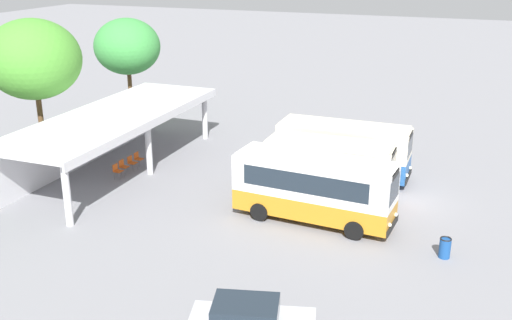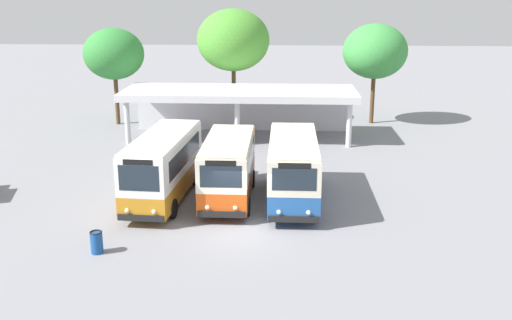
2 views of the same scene
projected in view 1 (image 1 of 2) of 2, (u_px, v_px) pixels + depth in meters
The scene contains 12 objects.
ground_plane at pixel (403, 201), 31.09m from camera, with size 180.00×180.00×0.00m, color gray.
city_bus_nearest_orange at pixel (314, 187), 28.18m from camera, with size 2.68×7.78×3.24m.
city_bus_second_in_row at pixel (329, 167), 31.00m from camera, with size 2.34×6.67×3.07m.
city_bus_middle_cream at pixel (343, 148), 33.74m from camera, with size 2.42×7.45×3.13m.
terminal_canopy at pixel (105, 125), 34.88m from camera, with size 15.97×5.48×3.40m.
waiting_chair_end_by_column at pixel (117, 170), 33.90m from camera, with size 0.46×0.46×0.86m.
waiting_chair_second_from_end at pixel (123, 166), 34.58m from camera, with size 0.46×0.46×0.86m.
waiting_chair_middle_seat at pixel (131, 162), 35.20m from camera, with size 0.46×0.46×0.86m.
waiting_chair_fourth_seat at pixel (138, 158), 35.86m from camera, with size 0.46×0.46×0.86m.
roadside_tree_behind_canopy at pixel (33, 59), 34.27m from camera, with size 5.43×5.43×8.68m.
roadside_tree_east_of_canopy at pixel (127, 47), 44.17m from camera, with size 4.86×4.86×7.60m.
litter_bin_apron at pixel (445, 248), 25.25m from camera, with size 0.49×0.49×0.90m.
Camera 1 is at (-29.43, -3.23, 12.37)m, focal length 42.08 mm.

